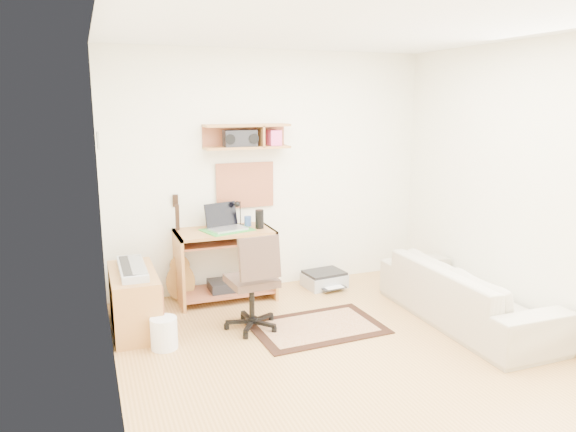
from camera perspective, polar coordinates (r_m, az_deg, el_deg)
name	(u,v)px	position (r m, az deg, el deg)	size (l,w,h in m)	color
floor	(350,360)	(4.64, 6.52, -14.70)	(3.60, 4.00, 0.01)	tan
ceiling	(359,24)	(4.18, 7.41, 19.24)	(3.60, 4.00, 0.01)	white
back_wall	(270,172)	(6.04, -1.86, 4.65)	(3.60, 0.01, 2.60)	white
left_wall	(107,221)	(3.75, -18.33, -0.47)	(0.01, 4.00, 2.60)	white
right_wall	(538,190)	(5.29, 24.60, 2.52)	(0.01, 4.00, 2.60)	white
wall_shelf	(247,136)	(5.79, -4.31, 8.28)	(0.90, 0.25, 0.26)	#BA7E41
cork_board	(245,185)	(5.95, -4.51, 3.24)	(0.64, 0.03, 0.49)	tan
wall_photo	(98,140)	(5.19, -19.20, 7.45)	(0.02, 0.20, 0.15)	#4C8CBF
desk	(225,265)	(5.81, -6.56, -5.07)	(1.00, 0.55, 0.75)	#BA7E41
laptop	(227,217)	(5.67, -6.38, -0.13)	(0.36, 0.36, 0.28)	silver
speaker	(259,219)	(5.74, -2.99, -0.33)	(0.09, 0.09, 0.20)	black
desk_lamp	(240,213)	(5.87, -4.99, 0.29)	(0.09, 0.09, 0.27)	black
pencil_cup	(248,221)	(5.86, -4.22, -0.53)	(0.07, 0.07, 0.11)	#33559B
boombox	(240,139)	(5.77, -5.03, 8.05)	(0.34, 0.16, 0.18)	black
rug	(317,327)	(5.18, 3.09, -11.48)	(1.18, 0.79, 0.02)	#C6B285
task_chair	(252,281)	(5.02, -3.82, -6.74)	(0.47, 0.47, 0.92)	#3E2D24
cabinet	(134,301)	(5.25, -15.74, -8.49)	(0.40, 0.90, 0.55)	#BA7E41
music_keyboard	(132,269)	(5.15, -15.94, -5.29)	(0.22, 0.72, 0.06)	#B2B5BA
guitar	(179,248)	(5.80, -11.28, -3.34)	(0.30, 0.19, 1.12)	#B98139
waste_basket	(164,333)	(4.85, -12.80, -11.83)	(0.23, 0.23, 0.27)	white
printer	(324,279)	(6.24, 3.79, -6.60)	(0.45, 0.35, 0.17)	#A5A8AA
sofa	(467,284)	(5.45, 18.17, -6.74)	(1.93, 0.56, 0.75)	#B8AC92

